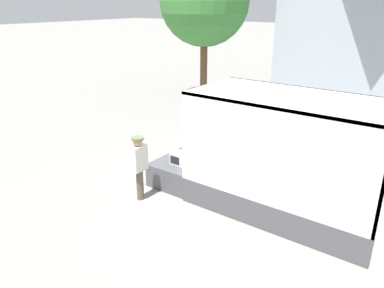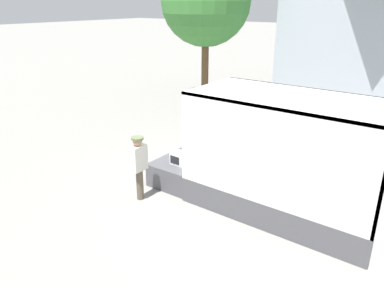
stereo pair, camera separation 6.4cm
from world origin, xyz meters
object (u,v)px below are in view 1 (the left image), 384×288
box_truck (365,197)px  portable_generator (200,145)px  worker_person (139,162)px  street_tree (204,1)px  microwave (180,158)px

box_truck → portable_generator: 4.69m
worker_person → street_tree: street_tree is taller
portable_generator → worker_person: 2.26m
portable_generator → street_tree: size_ratio=0.09×
microwave → street_tree: size_ratio=0.07×
street_tree → microwave: bearing=-59.0°
box_truck → street_tree: street_tree is taller
worker_person → microwave: bearing=73.5°
portable_generator → street_tree: 9.81m
microwave → street_tree: (-5.07, 8.46, 4.00)m
microwave → worker_person: bearing=-106.5°
microwave → box_truck: bearing=5.6°
microwave → portable_generator: bearing=92.3°
worker_person → portable_generator: bearing=81.8°
box_truck → microwave: size_ratio=14.48×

